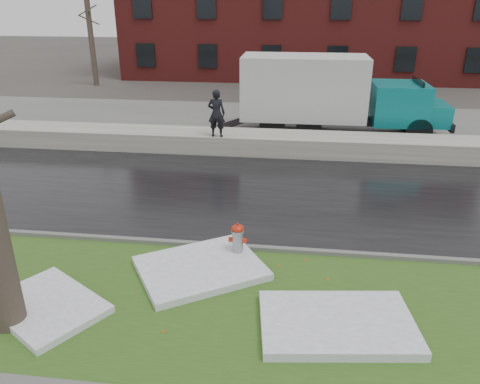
# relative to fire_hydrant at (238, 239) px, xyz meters

# --- Properties ---
(ground) EXTENTS (120.00, 120.00, 0.00)m
(ground) POSITION_rel_fire_hydrant_xyz_m (-0.59, -0.61, -0.51)
(ground) COLOR #47423D
(ground) RESTS_ON ground
(verge) EXTENTS (60.00, 4.50, 0.04)m
(verge) POSITION_rel_fire_hydrant_xyz_m (-0.59, -1.86, -0.49)
(verge) COLOR #2B501A
(verge) RESTS_ON ground
(road) EXTENTS (60.00, 7.00, 0.03)m
(road) POSITION_rel_fire_hydrant_xyz_m (-0.59, 3.89, -0.49)
(road) COLOR black
(road) RESTS_ON ground
(parking_lot) EXTENTS (60.00, 9.00, 0.03)m
(parking_lot) POSITION_rel_fire_hydrant_xyz_m (-0.59, 12.39, -0.49)
(parking_lot) COLOR slate
(parking_lot) RESTS_ON ground
(curb) EXTENTS (60.00, 0.15, 0.14)m
(curb) POSITION_rel_fire_hydrant_xyz_m (-0.59, 0.39, -0.44)
(curb) COLOR slate
(curb) RESTS_ON ground
(snowbank) EXTENTS (60.00, 1.60, 0.75)m
(snowbank) POSITION_rel_fire_hydrant_xyz_m (-0.59, 8.09, -0.13)
(snowbank) COLOR #BBB8AB
(snowbank) RESTS_ON ground
(brick_building) EXTENTS (26.00, 12.00, 10.00)m
(brick_building) POSITION_rel_fire_hydrant_xyz_m (1.41, 29.39, 4.49)
(brick_building) COLOR maroon
(brick_building) RESTS_ON ground
(bg_tree_left) EXTENTS (1.40, 1.62, 6.50)m
(bg_tree_left) POSITION_rel_fire_hydrant_xyz_m (-12.59, 21.39, 2.82)
(bg_tree_left) COLOR brown
(bg_tree_left) RESTS_ON ground
(bg_tree_center) EXTENTS (1.40, 1.62, 6.50)m
(bg_tree_center) POSITION_rel_fire_hydrant_xyz_m (-6.59, 25.39, 2.82)
(bg_tree_center) COLOR brown
(bg_tree_center) RESTS_ON ground
(fire_hydrant) EXTENTS (0.43, 0.37, 0.88)m
(fire_hydrant) POSITION_rel_fire_hydrant_xyz_m (0.00, 0.00, 0.00)
(fire_hydrant) COLOR #929499
(fire_hydrant) RESTS_ON verge
(box_truck) EXTENTS (10.09, 2.48, 3.37)m
(box_truck) POSITION_rel_fire_hydrant_xyz_m (2.47, 11.02, 1.27)
(box_truck) COLOR black
(box_truck) RESTS_ON ground
(worker) EXTENTS (0.66, 0.45, 1.78)m
(worker) POSITION_rel_fire_hydrant_xyz_m (-1.79, 7.49, 1.13)
(worker) COLOR black
(worker) RESTS_ON snowbank
(snow_patch_near) EXTENTS (3.27, 3.08, 0.16)m
(snow_patch_near) POSITION_rel_fire_hydrant_xyz_m (-0.74, -0.71, -0.39)
(snow_patch_near) COLOR white
(snow_patch_near) RESTS_ON verge
(snow_patch_far) EXTENTS (2.72, 2.53, 0.14)m
(snow_patch_far) POSITION_rel_fire_hydrant_xyz_m (-3.44, -2.42, -0.40)
(snow_patch_far) COLOR white
(snow_patch_far) RESTS_ON verge
(snow_patch_side) EXTENTS (3.00, 2.13, 0.18)m
(snow_patch_side) POSITION_rel_fire_hydrant_xyz_m (2.14, -2.26, -0.38)
(snow_patch_side) COLOR white
(snow_patch_side) RESTS_ON verge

